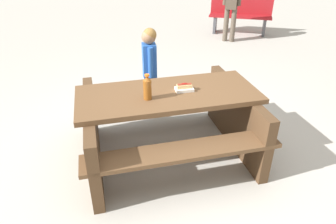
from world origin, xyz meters
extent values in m
plane|color=#B7B2A8|center=(0.00, 0.00, 0.00)|extent=(30.00, 30.00, 0.00)
cube|color=brown|center=(0.00, 0.00, 0.72)|extent=(1.95, 1.33, 0.05)
cube|color=brown|center=(-0.19, 0.53, 0.43)|extent=(1.79, 0.88, 0.04)
cube|color=brown|center=(0.19, -0.53, 0.43)|extent=(1.79, 0.88, 0.04)
cube|color=#4D3520|center=(0.73, 0.27, 0.35)|extent=(0.57, 1.35, 0.70)
cube|color=#4D3520|center=(-0.73, -0.27, 0.35)|extent=(0.57, 1.35, 0.70)
cylinder|color=brown|center=(-0.18, -0.16, 0.85)|extent=(0.08, 0.08, 0.19)
cone|color=brown|center=(-0.18, -0.16, 0.96)|extent=(0.07, 0.07, 0.04)
cylinder|color=orange|center=(-0.18, -0.16, 0.99)|extent=(0.04, 0.04, 0.02)
cube|color=white|center=(0.16, 0.06, 0.77)|extent=(0.21, 0.16, 0.03)
cube|color=#D8B272|center=(0.16, 0.06, 0.80)|extent=(0.16, 0.10, 0.04)
cylinder|color=maroon|center=(0.16, 0.06, 0.82)|extent=(0.14, 0.07, 0.03)
ellipsoid|color=maroon|center=(0.16, 0.06, 0.83)|extent=(0.07, 0.04, 0.01)
cylinder|color=#262633|center=(-0.31, 0.81, 0.26)|extent=(0.08, 0.08, 0.52)
cylinder|color=#262633|center=(-0.35, 0.93, 0.26)|extent=(0.08, 0.08, 0.52)
cube|color=#2659B2|center=(-0.33, 0.87, 0.75)|extent=(0.21, 0.21, 0.44)
cylinder|color=#2659B2|center=(-0.30, 0.76, 0.77)|extent=(0.07, 0.07, 0.38)
cylinder|color=#2659B2|center=(-0.36, 0.98, 0.77)|extent=(0.07, 0.07, 0.38)
sphere|color=#997051|center=(-0.33, 0.87, 1.06)|extent=(0.17, 0.17, 0.17)
sphere|color=olive|center=(-0.32, 0.87, 1.08)|extent=(0.17, 0.17, 0.17)
cube|color=maroon|center=(1.23, 5.12, 0.43)|extent=(1.54, 0.60, 0.04)
cube|color=maroon|center=(1.26, 5.30, 0.65)|extent=(1.49, 0.24, 0.40)
cube|color=#4C4C51|center=(0.64, 5.20, 0.21)|extent=(0.11, 0.36, 0.41)
cube|color=#4C4C51|center=(1.83, 5.04, 0.21)|extent=(0.11, 0.36, 0.41)
cylinder|color=brown|center=(1.01, 4.42, 0.36)|extent=(0.11, 0.11, 0.73)
cylinder|color=brown|center=(0.86, 4.46, 0.36)|extent=(0.11, 0.11, 0.73)
camera|label=1|loc=(0.29, -2.72, 2.07)|focal=32.66mm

